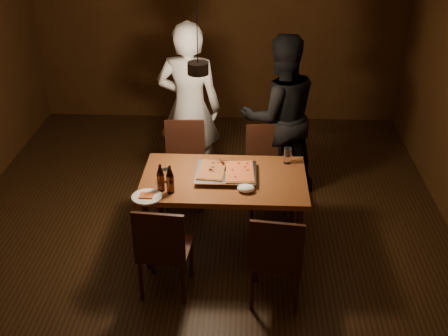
{
  "coord_description": "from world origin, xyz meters",
  "views": [
    {
      "loc": [
        0.44,
        -4.52,
        3.28
      ],
      "look_at": [
        0.22,
        -0.09,
        0.85
      ],
      "focal_mm": 45.0,
      "sensor_mm": 36.0,
      "label": 1
    }
  ],
  "objects_px": {
    "diner_dark": "(280,116)",
    "pizza_tray": "(226,174)",
    "chair_near_right": "(277,253)",
    "chair_near_left": "(163,243)",
    "dining_table": "(224,185)",
    "beer_bottle_b": "(170,179)",
    "diner_white": "(189,108)",
    "pendant_lamp": "(198,67)",
    "plate_slice": "(147,197)",
    "beer_bottle_a": "(161,178)",
    "chair_far_left": "(185,155)",
    "chair_far_right": "(267,160)"
  },
  "relations": [
    {
      "from": "pizza_tray",
      "to": "pendant_lamp",
      "type": "bearing_deg",
      "value": 164.1
    },
    {
      "from": "chair_far_left",
      "to": "diner_dark",
      "type": "xyz_separation_m",
      "value": [
        1.0,
        0.27,
        0.35
      ]
    },
    {
      "from": "diner_dark",
      "to": "chair_far_left",
      "type": "bearing_deg",
      "value": -0.26
    },
    {
      "from": "diner_dark",
      "to": "chair_near_left",
      "type": "bearing_deg",
      "value": 45.69
    },
    {
      "from": "diner_dark",
      "to": "pizza_tray",
      "type": "bearing_deg",
      "value": 48.52
    },
    {
      "from": "pizza_tray",
      "to": "chair_far_right",
      "type": "bearing_deg",
      "value": 61.41
    },
    {
      "from": "chair_near_left",
      "to": "chair_near_right",
      "type": "distance_m",
      "value": 0.93
    },
    {
      "from": "chair_far_left",
      "to": "diner_white",
      "type": "relative_size",
      "value": 0.26
    },
    {
      "from": "pizza_tray",
      "to": "beer_bottle_a",
      "type": "height_order",
      "value": "beer_bottle_a"
    },
    {
      "from": "chair_near_left",
      "to": "chair_far_right",
      "type": "bearing_deg",
      "value": 64.44
    },
    {
      "from": "dining_table",
      "to": "plate_slice",
      "type": "distance_m",
      "value": 0.75
    },
    {
      "from": "diner_white",
      "to": "pendant_lamp",
      "type": "relative_size",
      "value": 1.71
    },
    {
      "from": "chair_far_left",
      "to": "chair_near_left",
      "type": "height_order",
      "value": "same"
    },
    {
      "from": "chair_near_right",
      "to": "chair_near_left",
      "type": "bearing_deg",
      "value": -178.07
    },
    {
      "from": "chair_far_left",
      "to": "beer_bottle_a",
      "type": "relative_size",
      "value": 1.91
    },
    {
      "from": "chair_near_right",
      "to": "diner_dark",
      "type": "xyz_separation_m",
      "value": [
        0.08,
        1.92,
        0.35
      ]
    },
    {
      "from": "chair_far_right",
      "to": "chair_near_right",
      "type": "relative_size",
      "value": 1.0
    },
    {
      "from": "chair_far_right",
      "to": "chair_far_left",
      "type": "bearing_deg",
      "value": -11.16
    },
    {
      "from": "pendant_lamp",
      "to": "diner_dark",
      "type": "bearing_deg",
      "value": 52.96
    },
    {
      "from": "chair_near_right",
      "to": "chair_far_right",
      "type": "bearing_deg",
      "value": 98.6
    },
    {
      "from": "dining_table",
      "to": "chair_near_left",
      "type": "bearing_deg",
      "value": -122.45
    },
    {
      "from": "chair_far_left",
      "to": "diner_white",
      "type": "bearing_deg",
      "value": -97.73
    },
    {
      "from": "diner_white",
      "to": "chair_far_left",
      "type": "bearing_deg",
      "value": 91.3
    },
    {
      "from": "chair_near_left",
      "to": "diner_white",
      "type": "xyz_separation_m",
      "value": [
        0.04,
        1.9,
        0.41
      ]
    },
    {
      "from": "diner_dark",
      "to": "pendant_lamp",
      "type": "xyz_separation_m",
      "value": [
        -0.77,
        -1.02,
        0.87
      ]
    },
    {
      "from": "dining_table",
      "to": "chair_far_left",
      "type": "distance_m",
      "value": 0.96
    },
    {
      "from": "chair_far_right",
      "to": "beer_bottle_b",
      "type": "xyz_separation_m",
      "value": [
        -0.86,
        -1.05,
        0.34
      ]
    },
    {
      "from": "dining_table",
      "to": "beer_bottle_b",
      "type": "distance_m",
      "value": 0.57
    },
    {
      "from": "beer_bottle_a",
      "to": "beer_bottle_b",
      "type": "bearing_deg",
      "value": -16.54
    },
    {
      "from": "chair_far_right",
      "to": "diner_white",
      "type": "relative_size",
      "value": 0.26
    },
    {
      "from": "dining_table",
      "to": "diner_dark",
      "type": "relative_size",
      "value": 0.84
    },
    {
      "from": "pizza_tray",
      "to": "pendant_lamp",
      "type": "height_order",
      "value": "pendant_lamp"
    },
    {
      "from": "chair_far_right",
      "to": "chair_near_right",
      "type": "distance_m",
      "value": 1.58
    },
    {
      "from": "chair_near_left",
      "to": "beer_bottle_b",
      "type": "xyz_separation_m",
      "value": [
        0.02,
        0.46,
        0.34
      ]
    },
    {
      "from": "diner_white",
      "to": "pendant_lamp",
      "type": "bearing_deg",
      "value": 107.12
    },
    {
      "from": "beer_bottle_b",
      "to": "chair_near_left",
      "type": "bearing_deg",
      "value": -92.14
    },
    {
      "from": "beer_bottle_a",
      "to": "beer_bottle_b",
      "type": "distance_m",
      "value": 0.09
    },
    {
      "from": "chair_near_left",
      "to": "pendant_lamp",
      "type": "bearing_deg",
      "value": 78.33
    },
    {
      "from": "dining_table",
      "to": "diner_white",
      "type": "xyz_separation_m",
      "value": [
        -0.43,
        1.16,
        0.27
      ]
    },
    {
      "from": "dining_table",
      "to": "pizza_tray",
      "type": "relative_size",
      "value": 2.73
    },
    {
      "from": "chair_far_right",
      "to": "chair_near_left",
      "type": "relative_size",
      "value": 1.0
    },
    {
      "from": "diner_dark",
      "to": "chair_far_right",
      "type": "bearing_deg",
      "value": 53.18
    },
    {
      "from": "chair_far_left",
      "to": "beer_bottle_b",
      "type": "distance_m",
      "value": 1.16
    },
    {
      "from": "chair_far_right",
      "to": "beer_bottle_a",
      "type": "relative_size",
      "value": 1.91
    },
    {
      "from": "beer_bottle_b",
      "to": "plate_slice",
      "type": "bearing_deg",
      "value": -152.56
    },
    {
      "from": "pizza_tray",
      "to": "plate_slice",
      "type": "distance_m",
      "value": 0.78
    },
    {
      "from": "beer_bottle_a",
      "to": "pendant_lamp",
      "type": "distance_m",
      "value": 1.0
    },
    {
      "from": "chair_far_left",
      "to": "pizza_tray",
      "type": "xyz_separation_m",
      "value": [
        0.48,
        -0.81,
        0.24
      ]
    },
    {
      "from": "chair_near_left",
      "to": "pizza_tray",
      "type": "bearing_deg",
      "value": 62.24
    },
    {
      "from": "chair_near_left",
      "to": "diner_white",
      "type": "height_order",
      "value": "diner_white"
    }
  ]
}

